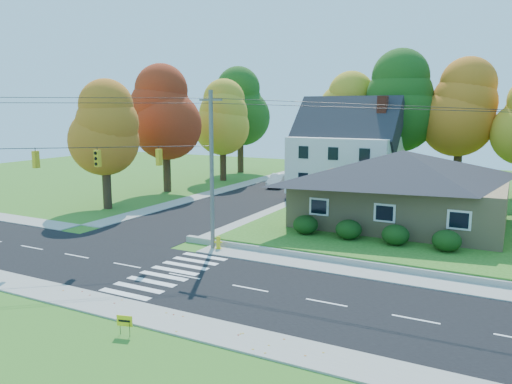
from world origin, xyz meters
TOP-DOWN VIEW (x-y plane):
  - ground at (0.00, 0.00)m, footprint 120.00×120.00m
  - road_main at (0.00, 0.00)m, footprint 90.00×8.00m
  - road_cross at (-8.00, 26.00)m, footprint 8.00×44.00m
  - sidewalk_north at (0.00, 5.00)m, footprint 90.00×2.00m
  - sidewalk_south at (0.00, -5.00)m, footprint 90.00×2.00m
  - lawn at (13.00, 21.00)m, footprint 30.00×30.00m
  - ranch_house at (8.00, 16.00)m, footprint 14.60×10.60m
  - colonial_house at (0.04, 28.00)m, footprint 10.40×8.40m
  - hedge_row at (7.50, 9.80)m, footprint 10.70×1.70m
  - traffic_infrastructure at (-0.15, 1.35)m, footprint 38.10×10.66m
  - tree_lot_0 at (-2.00, 34.00)m, footprint 6.72×6.72m
  - tree_lot_1 at (4.00, 33.00)m, footprint 7.84×7.84m
  - tree_lot_2 at (10.00, 34.00)m, footprint 7.28×7.28m
  - tree_west_0 at (-17.00, 12.00)m, footprint 6.16×6.16m
  - tree_west_1 at (-18.00, 22.00)m, footprint 7.28×7.28m
  - tree_west_2 at (-17.00, 32.00)m, footprint 6.72×6.72m
  - tree_west_3 at (-19.00, 40.00)m, footprint 7.84×7.84m
  - white_car at (-8.71, 30.38)m, footprint 2.20×4.65m
  - fire_hydrant at (-1.10, 5.22)m, footprint 0.52×0.40m
  - yard_sign at (2.06, -6.86)m, footprint 0.65×0.20m

SIDE VIEW (x-z plane):
  - ground at x=0.00m, z-range 0.00..0.00m
  - road_main at x=0.00m, z-range 0.00..0.02m
  - road_cross at x=-8.00m, z-range 0.00..0.02m
  - sidewalk_north at x=0.00m, z-range 0.00..0.08m
  - sidewalk_south at x=0.00m, z-range 0.00..0.08m
  - lawn at x=13.00m, z-range 0.00..0.50m
  - fire_hydrant at x=-1.10m, z-range -0.02..0.89m
  - yard_sign at x=2.06m, z-range 0.18..1.01m
  - white_car at x=-8.71m, z-range 0.02..1.49m
  - hedge_row at x=7.50m, z-range 0.50..1.77m
  - ranch_house at x=8.00m, z-range 0.57..5.97m
  - colonial_house at x=0.04m, z-range -0.22..9.38m
  - traffic_infrastructure at x=-0.15m, z-range 0.15..10.15m
  - tree_west_0 at x=-17.00m, z-range 1.42..12.89m
  - tree_west_2 at x=-17.00m, z-range 1.55..14.06m
  - tree_lot_0 at x=-2.00m, z-range 2.05..14.56m
  - tree_west_1 at x=-18.00m, z-range 1.68..15.24m
  - tree_lot_2 at x=10.00m, z-range 2.18..15.74m
  - tree_west_3 at x=-19.00m, z-range 1.81..16.41m
  - tree_lot_1 at x=4.00m, z-range 2.31..16.91m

